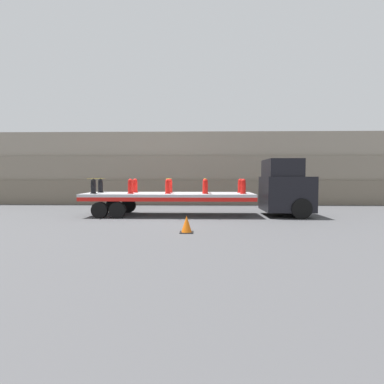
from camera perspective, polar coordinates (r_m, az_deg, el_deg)
name	(u,v)px	position (r m, az deg, el deg)	size (l,w,h in m)	color
ground_plane	(169,215)	(16.18, -4.40, -4.45)	(120.00, 120.00, 0.00)	#474749
rock_cliff	(179,169)	(23.60, -2.54, 4.45)	(60.00, 3.30, 5.40)	#706656
truck_cab	(287,188)	(16.63, 17.64, 0.74)	(2.43, 2.65, 2.99)	black
flatbed_trailer	(159,197)	(16.15, -6.23, -0.96)	(8.97, 2.63, 1.20)	#B2B2B7
fire_hydrant_black_near_0	(93,186)	(16.38, -18.28, 1.02)	(0.32, 0.48, 0.77)	black
fire_hydrant_black_far_0	(100,186)	(17.43, -17.04, 1.14)	(0.32, 0.48, 0.77)	black
fire_hydrant_red_near_1	(130,186)	(15.83, -11.65, 1.04)	(0.32, 0.48, 0.77)	red
fire_hydrant_red_far_1	(135,186)	(16.92, -10.79, 1.17)	(0.32, 0.48, 0.77)	red
fire_hydrant_red_near_2	(168,186)	(15.50, -4.64, 1.05)	(0.32, 0.48, 0.77)	red
fire_hydrant_red_far_2	(170,186)	(16.61, -4.23, 1.18)	(0.32, 0.48, 0.77)	red
fire_hydrant_red_near_3	(205,187)	(15.42, 2.56, 1.05)	(0.32, 0.48, 0.77)	red
fire_hydrant_red_far_3	(205,186)	(16.53, 2.49, 1.18)	(0.32, 0.48, 0.77)	red
fire_hydrant_red_near_4	(243,187)	(15.58, 9.72, 1.03)	(0.32, 0.48, 0.77)	red
fire_hydrant_red_far_4	(240,186)	(16.68, 9.17, 1.16)	(0.32, 0.48, 0.77)	red
cargo_strap_rear	(97,179)	(16.90, -17.66, 2.46)	(0.05, 2.74, 0.01)	yellow
cargo_strap_middle	(169,179)	(16.05, -4.43, 2.57)	(0.05, 2.74, 0.01)	yellow
cargo_strap_front	(205,179)	(15.97, 2.53, 2.58)	(0.05, 2.74, 0.01)	yellow
traffic_cone	(187,224)	(11.18, -1.04, -6.18)	(0.51, 0.51, 0.64)	black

